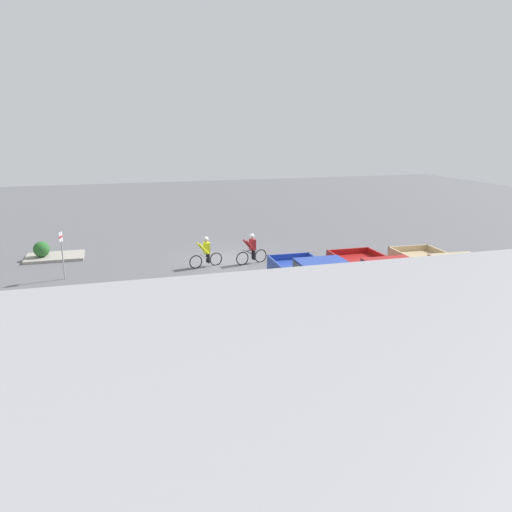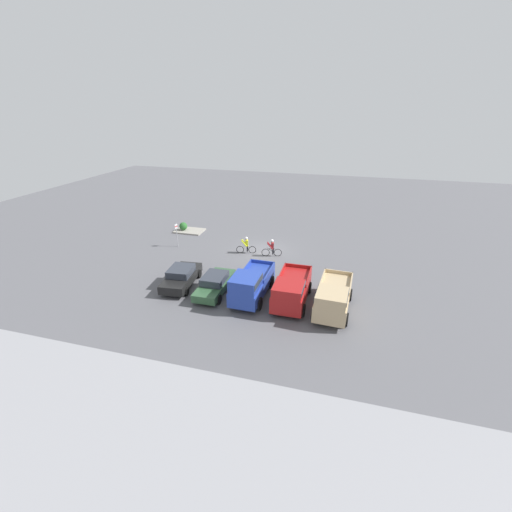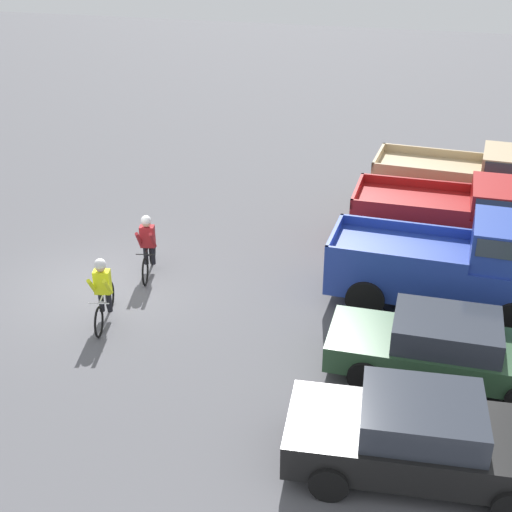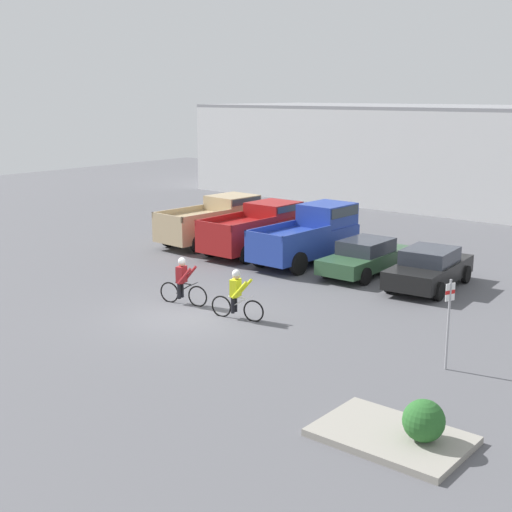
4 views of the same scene
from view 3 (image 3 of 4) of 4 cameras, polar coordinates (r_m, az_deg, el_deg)
ground_plane at (r=18.01m, az=-12.28°, el=-2.47°), size 80.00×80.00×0.00m
pickup_truck_0 at (r=22.00m, az=17.00°, el=5.71°), size 2.44×5.17×2.13m
pickup_truck_1 at (r=19.41m, az=16.06°, el=2.93°), size 2.26×4.96×2.10m
pickup_truck_2 at (r=16.82m, az=16.42°, el=-0.58°), size 2.24×5.25×2.31m
sedan_0 at (r=14.64m, az=14.84°, el=-7.10°), size 1.93×4.59×1.35m
sedan_1 at (r=12.36m, az=12.97°, el=-13.89°), size 2.30×4.52×1.44m
cyclist_0 at (r=16.23m, az=-12.16°, el=-2.64°), size 1.78×0.56×1.60m
cyclist_1 at (r=18.12m, az=-8.65°, el=0.94°), size 1.77×0.55×1.61m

